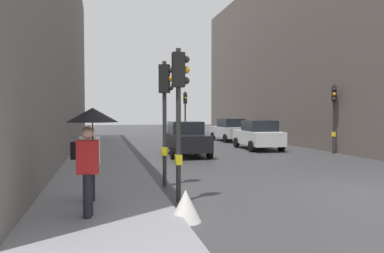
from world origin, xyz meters
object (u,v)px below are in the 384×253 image
Objects in this scene: pedestrian_with_black_backpack at (88,158)px; car_dark_suv at (186,138)px; traffic_light_near_left at (179,97)px; warning_sign_triangle at (186,206)px; car_silver_hatchback at (230,130)px; traffic_light_mid_street at (334,106)px; pedestrian_with_umbrella at (91,131)px; traffic_light_near_right at (165,100)px; traffic_light_far_median at (185,107)px; car_white_compact at (258,135)px.

car_dark_suv is at bearing 64.93° from pedestrian_with_black_backpack.
pedestrian_with_black_backpack is at bearing -177.58° from traffic_light_near_left.
car_dark_suv is 6.55× the size of warning_sign_triangle.
traffic_light_near_left reaches higher than car_silver_hatchback.
pedestrian_with_black_backpack is 2.72× the size of warning_sign_triangle.
pedestrian_with_umbrella is at bearing -141.49° from traffic_light_mid_street.
traffic_light_far_median is at bearing 75.18° from traffic_light_near_right.
traffic_light_far_median reaches higher than traffic_light_mid_street.
traffic_light_near_right is at bearing -107.41° from car_dark_suv.
traffic_light_near_left is 2.02m from traffic_light_near_right.
warning_sign_triangle is (-0.21, -1.60, -2.27)m from traffic_light_near_left.
car_white_compact is 1.00× the size of car_silver_hatchback.
traffic_light_near_left is at bearing 2.42° from pedestrian_with_black_backpack.
traffic_light_near_right is 12.11m from car_white_compact.
traffic_light_near_right is (-4.50, -17.02, -0.10)m from traffic_light_far_median.
traffic_light_far_median is 9.82m from car_dark_suv.
pedestrian_with_black_backpack reaches higher than car_silver_hatchback.
car_silver_hatchback is (3.36, -0.95, -1.80)m from traffic_light_far_median.
traffic_light_near_left is 5.80× the size of warning_sign_triangle.
car_white_compact is (4.91, 1.92, 0.00)m from car_dark_suv.
car_silver_hatchback is at bearing 66.51° from traffic_light_near_left.
car_white_compact is (2.79, -7.50, -1.80)m from traffic_light_far_median.
car_dark_suv is 1.99× the size of pedestrian_with_umbrella.
car_white_compact is 2.42× the size of pedestrian_with_black_backpack.
traffic_light_near_left is 2.13× the size of pedestrian_with_black_backpack.
car_white_compact is at bearing 60.26° from warning_sign_triangle.
car_white_compact is at bearing 50.90° from pedestrian_with_black_backpack.
car_silver_hatchback is at bearing 63.92° from traffic_light_near_right.
traffic_light_far_median reaches higher than car_white_compact.
car_dark_suv is at bearing -158.64° from car_white_compact.
traffic_light_mid_street is 4.62m from car_white_compact.
pedestrian_with_black_backpack reaches higher than warning_sign_triangle.
car_silver_hatchback is 20.77m from pedestrian_with_black_backpack.
car_dark_suv is at bearing 76.98° from warning_sign_triangle.
traffic_light_mid_street is 0.88× the size of car_dark_suv.
car_silver_hatchback is 2.01× the size of pedestrian_with_umbrella.
traffic_light_near_left is 1.01× the size of traffic_light_near_right.
car_white_compact is at bearing 21.36° from car_dark_suv.
pedestrian_with_umbrella is (-2.05, -1.35, -0.76)m from traffic_light_near_left.
traffic_light_near_right is 3.34m from pedestrian_with_black_backpack.
car_dark_suv is at bearing -122.91° from car_silver_hatchback.
traffic_light_near_left is 19.81m from car_silver_hatchback.
car_silver_hatchback is 6.60× the size of warning_sign_triangle.
traffic_light_near_left is at bearing -113.49° from car_silver_hatchback.
pedestrian_with_umbrella is at bearing -107.81° from traffic_light_far_median.
traffic_light_near_right reaches higher than warning_sign_triangle.
pedestrian_with_black_backpack reaches higher than car_white_compact.
car_white_compact is 6.58m from car_silver_hatchback.
traffic_light_far_median is at bearing 76.70° from traffic_light_near_left.
traffic_light_near_left is at bearing -140.54° from traffic_light_mid_street.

